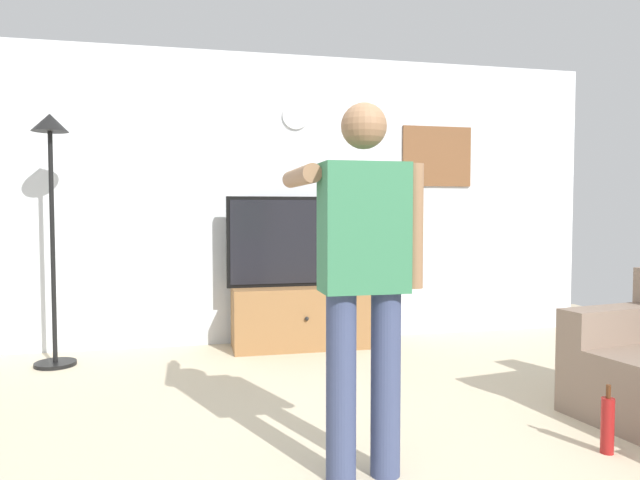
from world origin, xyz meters
The scene contains 9 objects.
ground_plane centered at (0.00, 0.00, 0.00)m, with size 8.40×8.40×0.00m, color beige.
back_wall centered at (0.00, 2.95, 1.35)m, with size 6.40×0.10×2.70m, color silver.
tv_stand centered at (0.21, 2.60, 0.28)m, with size 1.24×0.47×0.56m.
television centered at (0.21, 2.65, 0.96)m, with size 1.34×0.07×0.81m.
wall_clock centered at (0.21, 2.89, 2.13)m, with size 0.25×0.25×0.03m, color white.
framed_picture centered at (1.64, 2.90, 1.78)m, with size 0.72×0.04×0.59m, color brown.
floor_lamp centered at (-1.84, 2.43, 1.43)m, with size 0.32×0.32×2.00m.
person_standing_nearer_lamp centered at (0.00, 0.03, 0.98)m, with size 0.57×0.78×1.73m.
beverage_bottle centered at (1.30, 0.00, 0.15)m, with size 0.07×0.07×0.36m.
Camera 1 is at (-0.78, -2.52, 1.25)m, focal length 32.58 mm.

